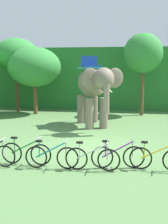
{
  "coord_description": "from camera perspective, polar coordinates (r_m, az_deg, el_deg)",
  "views": [
    {
      "loc": [
        1.41,
        -11.07,
        3.13
      ],
      "look_at": [
        -0.45,
        1.0,
        1.3
      ],
      "focal_mm": 47.25,
      "sensor_mm": 36.0,
      "label": 1
    }
  ],
  "objects": [
    {
      "name": "bike_teal",
      "position": [
        9.37,
        -6.28,
        -8.57
      ],
      "size": [
        1.71,
        0.52,
        0.92
      ],
      "color": "black",
      "rests_on": "ground"
    },
    {
      "name": "elephant",
      "position": [
        15.64,
        1.9,
        5.12
      ],
      "size": [
        2.93,
        4.18,
        3.78
      ],
      "color": "gray",
      "rests_on": "ground"
    },
    {
      "name": "tree_right",
      "position": [
        20.27,
        -9.55,
        8.58
      ],
      "size": [
        3.54,
        3.54,
        4.53
      ],
      "color": "brown",
      "rests_on": "ground"
    },
    {
      "name": "tree_center_right",
      "position": [
        21.69,
        -12.97,
        10.66
      ],
      "size": [
        3.03,
        3.03,
        5.22
      ],
      "color": "brown",
      "rests_on": "ground"
    },
    {
      "name": "foliage_hedge",
      "position": [
        24.71,
        5.51,
        6.6
      ],
      "size": [
        36.0,
        6.0,
        4.63
      ],
      "primitive_type": "cube",
      "color": "#28702D",
      "rests_on": "ground"
    },
    {
      "name": "bike_white",
      "position": [
        9.14,
        1.62,
        -8.97
      ],
      "size": [
        1.71,
        0.52,
        0.92
      ],
      "color": "black",
      "rests_on": "ground"
    },
    {
      "name": "bike_yellow",
      "position": [
        9.41,
        13.96,
        -8.7
      ],
      "size": [
        1.71,
        0.52,
        0.92
      ],
      "color": "black",
      "rests_on": "ground"
    },
    {
      "name": "bike_purple",
      "position": [
        9.41,
        6.57,
        -8.49
      ],
      "size": [
        1.69,
        0.52,
        0.92
      ],
      "color": "black",
      "rests_on": "ground"
    },
    {
      "name": "bike_green",
      "position": [
        9.88,
        -11.16,
        -7.77
      ],
      "size": [
        1.71,
        0.52,
        0.92
      ],
      "color": "black",
      "rests_on": "ground"
    },
    {
      "name": "tree_left",
      "position": [
        19.84,
        11.38,
        11.03
      ],
      "size": [
        2.52,
        2.52,
        5.37
      ],
      "color": "brown",
      "rests_on": "ground"
    },
    {
      "name": "ground_plane",
      "position": [
        11.59,
        1.45,
        -7.15
      ],
      "size": [
        80.0,
        80.0,
        0.0
      ],
      "primitive_type": "plane",
      "color": "#567F47"
    }
  ]
}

